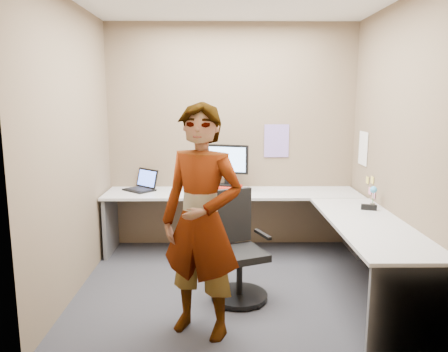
{
  "coord_description": "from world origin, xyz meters",
  "views": [
    {
      "loc": [
        -0.15,
        -4.02,
        1.81
      ],
      "look_at": [
        -0.1,
        0.25,
        1.05
      ],
      "focal_mm": 35.0,
      "sensor_mm": 36.0,
      "label": 1
    }
  ],
  "objects_px": {
    "monitor": "(227,161)",
    "office_chair": "(237,256)",
    "desk": "(275,217)",
    "person": "(202,222)"
  },
  "relations": [
    {
      "from": "desk",
      "to": "office_chair",
      "type": "distance_m",
      "value": 0.78
    },
    {
      "from": "desk",
      "to": "office_chair",
      "type": "bearing_deg",
      "value": -124.2
    },
    {
      "from": "desk",
      "to": "monitor",
      "type": "xyz_separation_m",
      "value": [
        -0.5,
        0.67,
        0.49
      ]
    },
    {
      "from": "desk",
      "to": "office_chair",
      "type": "height_order",
      "value": "office_chair"
    },
    {
      "from": "desk",
      "to": "office_chair",
      "type": "relative_size",
      "value": 3.06
    },
    {
      "from": "monitor",
      "to": "person",
      "type": "xyz_separation_m",
      "value": [
        -0.22,
        -1.9,
        -0.19
      ]
    },
    {
      "from": "person",
      "to": "monitor",
      "type": "bearing_deg",
      "value": 107.63
    },
    {
      "from": "desk",
      "to": "person",
      "type": "height_order",
      "value": "person"
    },
    {
      "from": "monitor",
      "to": "office_chair",
      "type": "distance_m",
      "value": 1.47
    },
    {
      "from": "desk",
      "to": "office_chair",
      "type": "xyz_separation_m",
      "value": [
        -0.43,
        -0.63,
        -0.19
      ]
    }
  ]
}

